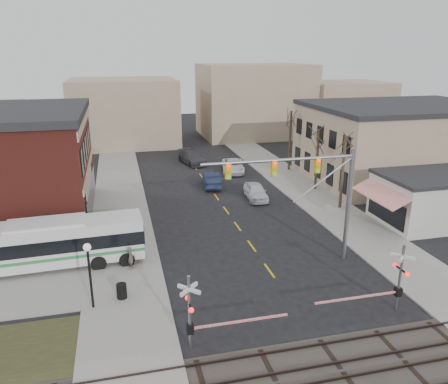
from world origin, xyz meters
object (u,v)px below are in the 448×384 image
at_px(car_c, 233,166).
at_px(car_d, 192,158).
at_px(traffic_signal_mast, 311,184).
at_px(car_a, 256,191).
at_px(rr_crossing_west, 198,312).
at_px(pedestrian_near, 131,257).
at_px(pedestrian_far, 99,247).
at_px(car_b, 212,179).
at_px(trash_bin, 122,291).
at_px(transit_bus, 49,243).
at_px(rr_crossing_east, 393,279).
at_px(street_lamp, 89,262).

height_order(car_c, car_d, car_d).
xyz_separation_m(traffic_signal_mast, car_a, (0.78, 14.05, -4.98)).
distance_m(rr_crossing_west, car_d, 37.28).
bearing_deg(traffic_signal_mast, pedestrian_near, 170.58).
height_order(rr_crossing_west, pedestrian_far, rr_crossing_west).
xyz_separation_m(car_d, pedestrian_far, (-11.10, -25.72, 0.14)).
bearing_deg(car_b, pedestrian_far, 59.71).
distance_m(trash_bin, car_b, 23.29).
height_order(transit_bus, car_c, transit_bus).
relative_size(car_c, pedestrian_near, 3.58).
xyz_separation_m(traffic_signal_mast, car_d, (-2.89, 29.65, -4.95)).
relative_size(rr_crossing_east, car_d, 1.01).
distance_m(car_a, car_c, 10.41).
xyz_separation_m(car_a, car_c, (0.42, 10.40, -0.02)).
distance_m(rr_crossing_west, pedestrian_near, 9.61).
bearing_deg(pedestrian_far, traffic_signal_mast, -57.18).
height_order(street_lamp, pedestrian_near, street_lamp).
bearing_deg(car_b, rr_crossing_west, 82.76).
distance_m(car_d, pedestrian_far, 28.01).
distance_m(car_a, car_d, 16.03).
relative_size(car_c, car_d, 0.98).
height_order(traffic_signal_mast, rr_crossing_east, traffic_signal_mast).
bearing_deg(pedestrian_near, car_a, -67.79).
height_order(trash_bin, car_d, car_d).
bearing_deg(car_c, car_b, -114.38).
bearing_deg(car_c, trash_bin, -106.04).
xyz_separation_m(car_b, car_d, (-0.30, 10.40, 0.01)).
bearing_deg(car_d, trash_bin, -121.14).
height_order(transit_bus, pedestrian_near, transit_bus).
distance_m(trash_bin, pedestrian_far, 5.88).
xyz_separation_m(street_lamp, pedestrian_near, (2.32, 4.37, -2.11)).
xyz_separation_m(rr_crossing_west, pedestrian_far, (-5.02, 11.04, -1.02)).
bearing_deg(street_lamp, car_c, 60.11).
bearing_deg(pedestrian_far, trash_bin, -117.80).
height_order(car_a, pedestrian_near, pedestrian_near).
distance_m(rr_crossing_west, rr_crossing_east, 11.19).
bearing_deg(pedestrian_far, car_b, 11.86).
xyz_separation_m(rr_crossing_west, car_b, (6.38, 26.36, -1.17)).
distance_m(transit_bus, trash_bin, 7.09).
distance_m(rr_crossing_west, car_b, 27.15).
relative_size(traffic_signal_mast, street_lamp, 2.61).
relative_size(rr_crossing_west, trash_bin, 6.16).
relative_size(trash_bin, car_d, 0.16).
bearing_deg(car_b, car_c, -119.73).
relative_size(traffic_signal_mast, car_a, 2.26).
distance_m(transit_bus, car_a, 20.87).
relative_size(transit_bus, pedestrian_near, 8.24).
bearing_deg(pedestrian_far, car_c, 12.00).
bearing_deg(car_a, street_lamp, -127.78).
relative_size(street_lamp, pedestrian_far, 2.41).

